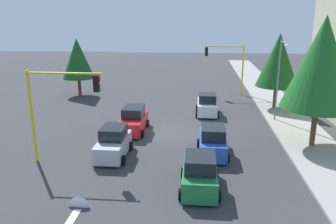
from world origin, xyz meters
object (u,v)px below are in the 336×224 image
Objects in this scene: tree_roadside_mid at (278,60)px; car_green at (200,174)px; traffic_signal_far_left at (227,60)px; street_lamp_curbside at (280,72)px; tree_opposite_side at (78,59)px; car_silver at (113,143)px; car_red at (133,121)px; car_white at (207,105)px; traffic_signal_near_right at (59,99)px; tree_roadside_near at (322,63)px; car_blue at (213,142)px.

tree_roadside_mid reaches higher than car_green.
street_lamp_curbside is at bearing 18.65° from traffic_signal_far_left.
tree_opposite_side is 1.68× the size of car_green.
car_silver is at bearing -45.05° from tree_roadside_mid.
car_red is 7.95m from car_white.
car_green is (16.71, -7.27, -3.88)m from tree_roadside_mid.
car_green is (2.71, 8.44, -3.17)m from traffic_signal_near_right.
car_white is at bearing -136.51° from tree_roadside_near.
street_lamp_curbside is (10.39, 3.51, 0.35)m from traffic_signal_far_left.
car_blue is (7.58, -5.64, -3.45)m from street_lamp_curbside.
tree_roadside_near is at bearing 13.05° from street_lamp_curbside.
traffic_signal_far_left is 20.90m from car_silver.
car_green is at bearing 30.51° from car_red.
traffic_signal_near_right is 9.42m from car_green.
car_blue is 1.06× the size of car_white.
traffic_signal_near_right reaches higher than car_red.
car_silver is (18.82, -8.53, -3.10)m from traffic_signal_far_left.
car_blue is 7.31m from car_red.
car_red is 1.09× the size of car_green.
car_white is 0.95× the size of car_green.
car_green is at bearing 72.21° from traffic_signal_near_right.
tree_roadside_mid is at bearing 169.67° from street_lamp_curbside.
tree_roadside_mid is 10.07m from tree_roadside_near.
tree_opposite_side is (2.00, -16.69, 0.22)m from traffic_signal_far_left.
street_lamp_curbside reaches higher than car_green.
car_red is 1.09× the size of car_silver.
car_blue is at bearing 1.05° from car_white.
car_red is at bearing -30.56° from traffic_signal_far_left.
car_silver is at bearing 25.88° from tree_opposite_side.
traffic_signal_near_right is at bearing -77.63° from car_blue.
tree_opposite_side is at bearing -154.12° from car_silver.
tree_roadside_mid is at bearing 110.70° from car_white.
tree_roadside_mid is at bearing -177.14° from tree_roadside_near.
street_lamp_curbside is at bearing 72.00° from car_white.
car_blue is (11.97, -6.44, -3.88)m from tree_roadside_mid.
traffic_signal_near_right reaches higher than car_green.
street_lamp_curbside is at bearing 152.30° from car_green.
tree_roadside_near reaches higher than car_green.
tree_roadside_near is (-4.00, 16.21, 1.80)m from traffic_signal_near_right.
tree_opposite_side is at bearing -144.31° from car_red.
tree_roadside_near reaches higher than car_silver.
traffic_signal_far_left reaches higher than car_silver.
tree_roadside_near is 2.43× the size of car_white.
tree_roadside_near is at bearing 105.83° from car_blue.
car_green is (22.71, -2.96, -3.10)m from traffic_signal_far_left.
traffic_signal_near_right is 1.57× the size of car_white.
tree_opposite_side is (-8.39, -20.20, -0.13)m from street_lamp_curbside.
traffic_signal_near_right is 0.79× the size of tree_roadside_mid.
street_lamp_curbside is 1.82× the size of car_green.
tree_roadside_near is 11.41m from car_green.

